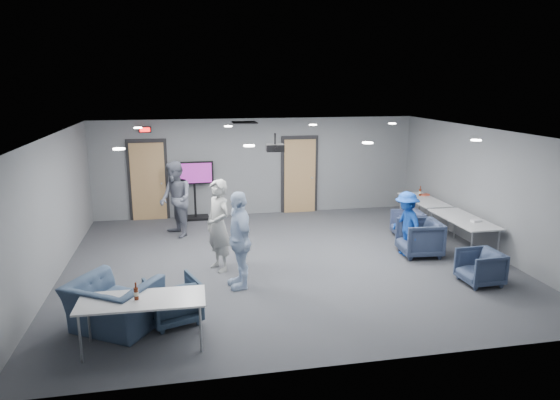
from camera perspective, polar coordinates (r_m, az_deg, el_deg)
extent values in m
plane|color=#3E4046|center=(10.57, 0.77, -7.01)|extent=(9.00, 9.00, 0.00)
plane|color=white|center=(9.96, 0.82, 7.72)|extent=(9.00, 9.00, 0.00)
cube|color=slate|center=(14.04, -2.57, 3.81)|extent=(9.00, 0.02, 2.70)
cube|color=slate|center=(6.48, 8.14, -7.87)|extent=(9.00, 0.02, 2.70)
cube|color=slate|center=(10.27, -24.60, -0.99)|extent=(0.02, 8.00, 2.70)
cube|color=slate|center=(11.93, 22.47, 1.08)|extent=(0.02, 8.00, 2.70)
cube|color=black|center=(13.94, -14.83, 2.18)|extent=(1.06, 0.06, 2.24)
cube|color=tan|center=(13.91, -14.83, 2.03)|extent=(0.90, 0.05, 2.10)
cylinder|color=#9DA1A5|center=(13.85, -13.39, 1.85)|extent=(0.04, 0.10, 0.04)
cube|color=black|center=(14.28, 2.23, 2.88)|extent=(1.06, 0.06, 2.24)
cube|color=tan|center=(14.25, 2.27, 2.73)|extent=(0.90, 0.05, 2.10)
cylinder|color=#9DA1A5|center=(14.30, 3.68, 2.55)|extent=(0.04, 0.10, 0.04)
cube|color=black|center=(13.72, -15.18, 7.78)|extent=(0.32, 0.06, 0.16)
cube|color=#FF0C0C|center=(13.68, -15.19, 7.76)|extent=(0.26, 0.02, 0.11)
cube|color=black|center=(12.63, -4.08, 8.82)|extent=(0.60, 0.60, 0.03)
cylinder|color=white|center=(8.01, -17.94, 5.57)|extent=(0.18, 0.18, 0.02)
cylinder|color=white|center=(11.58, -15.94, 7.93)|extent=(0.18, 0.18, 0.02)
cylinder|color=white|center=(8.02, -3.55, 6.21)|extent=(0.18, 0.18, 0.02)
cylinder|color=white|center=(11.58, -5.94, 8.37)|extent=(0.18, 0.18, 0.02)
cylinder|color=white|center=(8.52, 9.99, 6.45)|extent=(0.18, 0.18, 0.02)
cylinder|color=white|center=(11.93, 3.78, 8.56)|extent=(0.18, 0.18, 0.02)
cylinder|color=white|center=(9.42, 21.50, 6.37)|extent=(0.18, 0.18, 0.02)
cylinder|color=white|center=(12.59, 12.71, 8.52)|extent=(0.18, 0.18, 0.02)
imported|color=#9A9D9A|center=(9.91, -7.04, -2.92)|extent=(0.70, 0.80, 1.84)
imported|color=slate|center=(12.26, -11.84, 0.08)|extent=(1.00, 1.10, 1.84)
imported|color=silver|center=(9.07, -4.67, -4.55)|extent=(0.57, 1.10, 1.80)
imported|color=#1B48B0|center=(11.09, 14.23, -2.63)|extent=(0.62, 0.96, 1.40)
imported|color=#3B4666|center=(12.53, 14.36, -2.64)|extent=(0.75, 0.73, 0.63)
imported|color=#34405A|center=(11.23, 15.64, -4.20)|extent=(0.93, 0.90, 0.77)
imported|color=#34415B|center=(10.06, 21.90, -7.15)|extent=(0.73, 0.71, 0.64)
imported|color=#324256|center=(8.12, -12.14, -11.16)|extent=(0.96, 0.97, 0.70)
imported|color=#3C4E68|center=(8.11, -18.47, -11.32)|extent=(1.57, 1.52, 0.78)
cube|color=silver|center=(13.37, 16.11, 0.03)|extent=(0.71, 1.69, 0.03)
cylinder|color=#9DA1A5|center=(14.01, 13.61, -0.76)|extent=(0.04, 0.04, 0.70)
cylinder|color=#9DA1A5|center=(12.68, 16.46, -2.42)|extent=(0.04, 0.04, 0.70)
cylinder|color=#9DA1A5|center=(14.24, 15.60, -0.65)|extent=(0.04, 0.04, 0.70)
cylinder|color=#9DA1A5|center=(12.94, 18.61, -2.26)|extent=(0.04, 0.04, 0.70)
cube|color=silver|center=(11.77, 20.27, -2.07)|extent=(0.78, 1.86, 0.03)
cylinder|color=#9DA1A5|center=(12.42, 16.91, -2.77)|extent=(0.04, 0.04, 0.70)
cylinder|color=#9DA1A5|center=(11.02, 21.01, -5.14)|extent=(0.04, 0.04, 0.70)
cylinder|color=#9DA1A5|center=(12.72, 19.36, -2.58)|extent=(0.04, 0.04, 0.70)
cylinder|color=#9DA1A5|center=(11.36, 23.66, -4.85)|extent=(0.04, 0.04, 0.70)
cube|color=silver|center=(7.35, -15.51, -10.96)|extent=(1.76, 0.77, 0.03)
cylinder|color=#9DA1A5|center=(7.72, -9.13, -12.39)|extent=(0.04, 0.04, 0.70)
cylinder|color=#9DA1A5|center=(7.88, -21.03, -12.59)|extent=(0.04, 0.04, 0.70)
cylinder|color=#9DA1A5|center=(7.21, -9.06, -14.34)|extent=(0.04, 0.04, 0.70)
cylinder|color=#9DA1A5|center=(7.39, -21.87, -14.49)|extent=(0.04, 0.04, 0.70)
cylinder|color=#561F0E|center=(7.31, -16.11, -10.25)|extent=(0.06, 0.06, 0.18)
cylinder|color=#561F0E|center=(7.27, -16.17, -9.34)|extent=(0.02, 0.02, 0.08)
cylinder|color=beige|center=(7.31, -16.11, -10.25)|extent=(0.07, 0.07, 0.06)
cylinder|color=#561F0E|center=(13.72, 15.71, 0.84)|extent=(0.07, 0.07, 0.18)
cylinder|color=#561F0E|center=(13.69, 15.75, 1.39)|extent=(0.02, 0.02, 0.08)
cylinder|color=beige|center=(13.72, 15.71, 0.84)|extent=(0.07, 0.07, 0.06)
cube|color=#C24830|center=(13.80, 16.28, 0.58)|extent=(0.22, 0.17, 0.04)
cube|color=silver|center=(11.59, 21.50, -2.21)|extent=(0.22, 0.16, 0.05)
cube|color=black|center=(13.93, -9.59, -2.00)|extent=(0.69, 0.49, 0.06)
cylinder|color=black|center=(13.79, -9.69, 0.45)|extent=(0.06, 0.06, 1.19)
cube|color=black|center=(13.66, -9.80, 3.08)|extent=(1.04, 0.07, 0.61)
cube|color=#721970|center=(13.61, -9.79, 3.04)|extent=(0.94, 0.01, 0.53)
cylinder|color=black|center=(9.95, -0.57, 7.02)|extent=(0.04, 0.04, 0.22)
cube|color=black|center=(9.97, -0.57, 5.99)|extent=(0.37, 0.33, 0.14)
cylinder|color=black|center=(9.81, -0.40, 5.87)|extent=(0.08, 0.06, 0.08)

